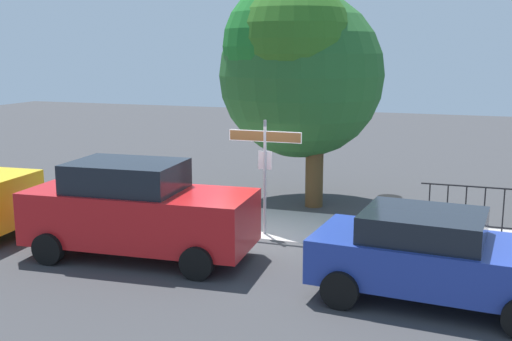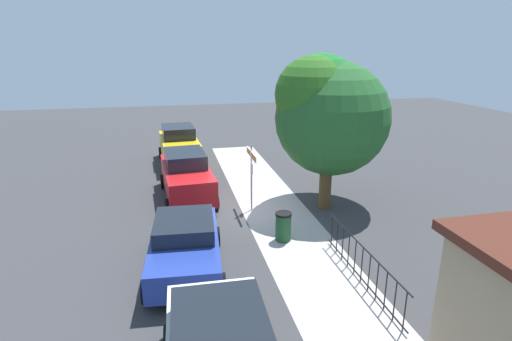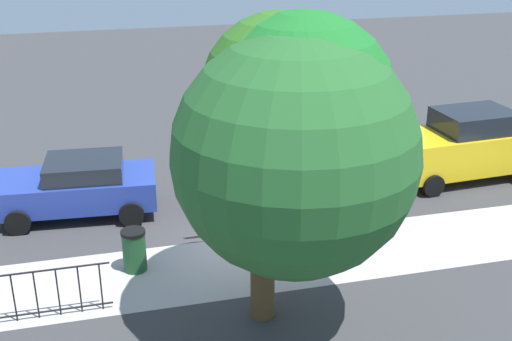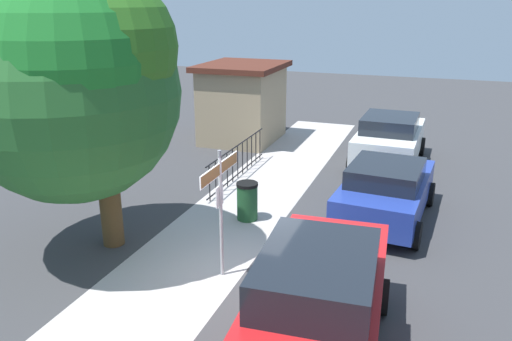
% 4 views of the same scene
% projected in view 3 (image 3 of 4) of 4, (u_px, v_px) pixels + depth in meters
% --- Properties ---
extents(ground_plane, '(60.00, 60.00, 0.00)m').
position_uv_depth(ground_plane, '(253.00, 236.00, 16.18)').
color(ground_plane, '#38383A').
extents(sidewalk_strip, '(24.00, 2.60, 0.00)m').
position_uv_depth(sidewalk_strip, '(180.00, 273.00, 14.56)').
color(sidewalk_strip, '#AEA7A4').
rests_on(sidewalk_strip, ground_plane).
extents(street_sign, '(1.71, 0.07, 2.64)m').
position_uv_depth(street_sign, '(249.00, 174.00, 15.07)').
color(street_sign, '#9EA0A5').
rests_on(street_sign, ground_plane).
extents(shade_tree, '(4.46, 4.52, 5.99)m').
position_uv_depth(shade_tree, '(294.00, 132.00, 11.66)').
color(shade_tree, '#513D21').
rests_on(shade_tree, ground_plane).
extents(car_yellow, '(4.63, 2.32, 2.07)m').
position_uv_depth(car_yellow, '(465.00, 145.00, 19.27)').
color(car_yellow, yellow).
rests_on(car_yellow, ground_plane).
extents(car_red, '(4.72, 2.28, 1.98)m').
position_uv_depth(car_red, '(296.00, 164.00, 17.99)').
color(car_red, red).
rests_on(car_red, ground_plane).
extents(car_blue, '(4.21, 2.35, 1.53)m').
position_uv_depth(car_blue, '(78.00, 186.00, 17.06)').
color(car_blue, '#233894').
rests_on(car_blue, ground_plane).
extents(trash_bin, '(0.55, 0.55, 0.98)m').
position_uv_depth(trash_bin, '(134.00, 250.00, 14.51)').
color(trash_bin, '#1E4C28').
rests_on(trash_bin, ground_plane).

